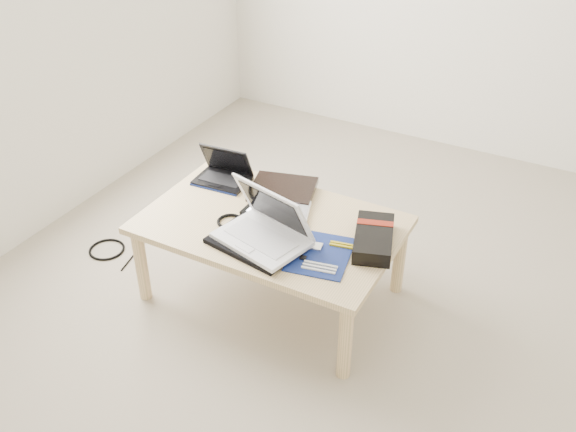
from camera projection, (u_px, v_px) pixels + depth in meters
The scene contains 13 objects.
ground at pixel (396, 362), 2.63m from camera, with size 4.00×4.00×0.00m, color #B9AA96.
coffee_table at pixel (271, 231), 2.80m from camera, with size 1.10×0.70×0.40m.
book at pixel (283, 189), 2.97m from camera, with size 0.35×0.31×0.03m.
netbook at pixel (223, 174), 3.05m from camera, with size 0.26×0.20×0.17m.
tablet at pixel (273, 210), 2.84m from camera, with size 0.24×0.18×0.01m.
remote at pixel (301, 217), 2.78m from camera, with size 0.13×0.25×0.02m.
neoprene_sleeve at pixel (257, 242), 2.64m from camera, with size 0.36×0.26×0.02m, color black.
white_laptop at pixel (266, 228), 2.61m from camera, with size 0.41×0.34×0.24m.
motherboard at pixel (321, 254), 2.57m from camera, with size 0.29×0.33×0.01m.
gpu_box at pixel (374, 238), 2.62m from camera, with size 0.24×0.34×0.07m.
cable_coil at pixel (230, 221), 2.76m from camera, with size 0.11×0.11×0.01m, color black.
floor_cable_coil at pixel (107, 249), 3.26m from camera, with size 0.18×0.18×0.01m, color black.
floor_cable_trail at pixel (139, 249), 3.27m from camera, with size 0.01×0.01×0.37m, color black.
Camera 1 is at (0.50, -1.84, 1.96)m, focal length 40.00 mm.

